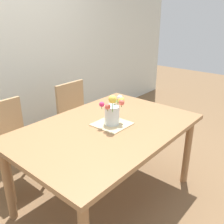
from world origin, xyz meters
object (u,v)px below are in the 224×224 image
Objects in this scene: chair_left at (11,139)px; chair_right at (77,113)px; dining_table at (106,135)px; flower_vase at (113,111)px.

chair_left and chair_right have the same top height.
dining_table is 5.39× the size of flower_vase.
chair_left is 1.00× the size of chair_right.
dining_table is at bearing 116.65° from chair_left.
dining_table is 1.81× the size of chair_left.
chair_left is at bearing 0.00° from chair_right.
flower_vase is at bearing 67.33° from chair_right.
dining_table is at bearing 63.35° from chair_right.
flower_vase reaches higher than chair_left.
chair_right is at bearing 63.35° from dining_table.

